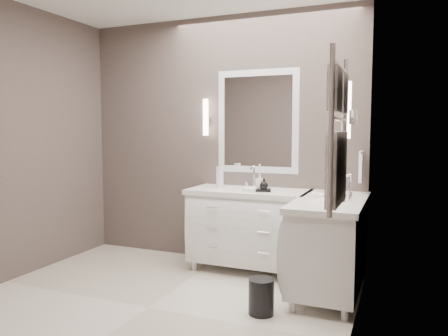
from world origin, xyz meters
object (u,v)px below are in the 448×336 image
at_px(vanity_right, 330,240).
at_px(waste_bin, 261,297).
at_px(vanity_back, 249,224).
at_px(towel_ladder, 337,142).

bearing_deg(vanity_right, waste_bin, -122.53).
xyz_separation_m(vanity_back, towel_ladder, (1.10, -1.63, 0.91)).
bearing_deg(vanity_back, waste_bin, -65.59).
bearing_deg(vanity_right, towel_ladder, -80.16).
bearing_deg(towel_ladder, vanity_right, 99.84).
xyz_separation_m(vanity_back, vanity_right, (0.88, -0.33, 0.00)).
xyz_separation_m(vanity_right, towel_ladder, (0.23, -1.30, 0.91)).
bearing_deg(waste_bin, towel_ladder, -44.25).
bearing_deg(vanity_right, vanity_back, 159.62).
relative_size(vanity_back, waste_bin, 4.34).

